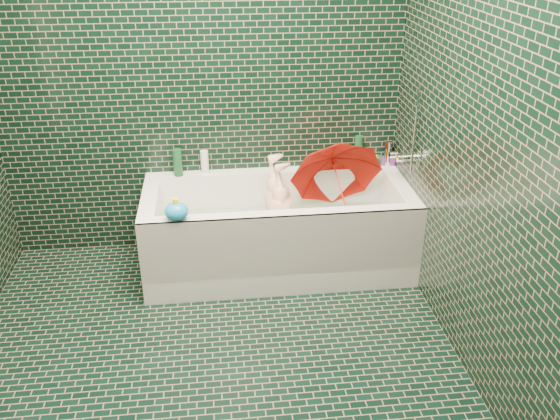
{
  "coord_description": "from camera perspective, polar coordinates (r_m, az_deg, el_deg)",
  "views": [
    {
      "loc": [
        0.07,
        -2.34,
        2.13
      ],
      "look_at": [
        0.44,
        0.82,
        0.51
      ],
      "focal_mm": 38.0,
      "sensor_mm": 36.0,
      "label": 1
    }
  ],
  "objects": [
    {
      "name": "bottle_right_pump",
      "position": [
        4.15,
        10.36,
        5.42
      ],
      "size": [
        0.06,
        0.06,
        0.17
      ],
      "primitive_type": "cylinder",
      "rotation": [
        0.0,
        0.0,
        -0.17
      ],
      "color": "silver",
      "rests_on": "bathtub"
    },
    {
      "name": "rubber_duck",
      "position": [
        4.12,
        8.71,
        4.64
      ],
      "size": [
        0.11,
        0.08,
        0.09
      ],
      "rotation": [
        0.0,
        0.0,
        -0.16
      ],
      "color": "yellow",
      "rests_on": "bathtub"
    },
    {
      "name": "soap_bottle_c",
      "position": [
        4.16,
        9.59,
        4.25
      ],
      "size": [
        0.16,
        0.16,
        0.17
      ],
      "primitive_type": "imported",
      "rotation": [
        0.0,
        0.0,
        0.31
      ],
      "color": "#144823",
      "rests_on": "bathtub"
    },
    {
      "name": "water",
      "position": [
        3.85,
        -0.22,
        -1.42
      ],
      "size": [
        1.48,
        0.53,
        0.0
      ],
      "primitive_type": "cube",
      "color": "silver",
      "rests_on": "bathtub"
    },
    {
      "name": "wall_front",
      "position": [
        1.29,
        -8.38,
        -16.28
      ],
      "size": [
        2.8,
        0.0,
        2.8
      ],
      "primitive_type": "plane",
      "rotation": [
        -1.57,
        0.0,
        0.0
      ],
      "color": "black",
      "rests_on": "floor"
    },
    {
      "name": "umbrella",
      "position": [
        3.85,
        5.75,
        2.37
      ],
      "size": [
        0.77,
        0.82,
        0.9
      ],
      "primitive_type": "imported",
      "rotation": [
        0.53,
        -0.41,
        -0.16
      ],
      "color": "red",
      "rests_on": "bathtub"
    },
    {
      "name": "bath_toy",
      "position": [
        3.39,
        -9.93,
        -0.11
      ],
      "size": [
        0.16,
        0.14,
        0.13
      ],
      "rotation": [
        0.0,
        0.0,
        0.2
      ],
      "color": "#1787D5",
      "rests_on": "bathtub"
    },
    {
      "name": "soap_bottle_b",
      "position": [
        4.17,
        10.33,
        4.2
      ],
      "size": [
        0.11,
        0.11,
        0.21
      ],
      "primitive_type": "imported",
      "rotation": [
        0.0,
        0.0,
        -0.13
      ],
      "color": "#5D217D",
      "rests_on": "bathtub"
    },
    {
      "name": "wall_right",
      "position": [
        2.79,
        20.05,
        6.92
      ],
      "size": [
        0.0,
        2.8,
        2.8
      ],
      "primitive_type": "plane",
      "rotation": [
        1.57,
        0.0,
        -1.57
      ],
      "color": "black",
      "rests_on": "floor"
    },
    {
      "name": "child",
      "position": [
        3.87,
        0.27,
        -1.12
      ],
      "size": [
        0.91,
        0.4,
        0.27
      ],
      "primitive_type": "imported",
      "rotation": [
        -1.5,
        0.0,
        -1.47
      ],
      "color": "#F3B498",
      "rests_on": "bathtub"
    },
    {
      "name": "bathtub",
      "position": [
        3.88,
        -0.18,
        -2.69
      ],
      "size": [
        1.7,
        0.75,
        0.55
      ],
      "color": "white",
      "rests_on": "floor"
    },
    {
      "name": "bottle_left_tall",
      "position": [
        3.97,
        -9.81,
        4.52
      ],
      "size": [
        0.07,
        0.07,
        0.18
      ],
      "primitive_type": "cylinder",
      "rotation": [
        0.0,
        0.0,
        0.19
      ],
      "color": "#144823",
      "rests_on": "bathtub"
    },
    {
      "name": "faucet",
      "position": [
        3.81,
        12.09,
        5.49
      ],
      "size": [
        0.18,
        0.19,
        0.55
      ],
      "color": "silver",
      "rests_on": "wall_right"
    },
    {
      "name": "bath_mat",
      "position": [
        3.92,
        -0.21,
        -3.27
      ],
      "size": [
        1.35,
        0.47,
        0.01
      ],
      "primitive_type": "cube",
      "color": "#55C928",
      "rests_on": "bathtub"
    },
    {
      "name": "soap_bottle_a",
      "position": [
        4.18,
        10.26,
        4.31
      ],
      "size": [
        0.12,
        0.12,
        0.25
      ],
      "primitive_type": "imported",
      "rotation": [
        0.0,
        0.0,
        -0.22
      ],
      "color": "white",
      "rests_on": "bathtub"
    },
    {
      "name": "bottle_left_short",
      "position": [
        3.99,
        -7.26,
        4.61
      ],
      "size": [
        0.06,
        0.06,
        0.16
      ],
      "primitive_type": "cylinder",
      "rotation": [
        0.0,
        0.0,
        -0.1
      ],
      "color": "white",
      "rests_on": "bathtub"
    },
    {
      "name": "floor",
      "position": [
        3.17,
        -6.45,
        -15.52
      ],
      "size": [
        2.8,
        2.8,
        0.0
      ],
      "primitive_type": "plane",
      "color": "black",
      "rests_on": "ground"
    },
    {
      "name": "wall_back",
      "position": [
        3.85,
        -7.76,
        13.48
      ],
      "size": [
        2.8,
        0.0,
        2.8
      ],
      "primitive_type": "plane",
      "rotation": [
        1.57,
        0.0,
        0.0
      ],
      "color": "black",
      "rests_on": "floor"
    },
    {
      "name": "bottle_right_tall",
      "position": [
        4.1,
        7.55,
        5.66
      ],
      "size": [
        0.06,
        0.06,
        0.21
      ],
      "primitive_type": "cylinder",
      "rotation": [
        0.0,
        0.0,
        -0.06
      ],
      "color": "#144823",
      "rests_on": "bathtub"
    }
  ]
}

